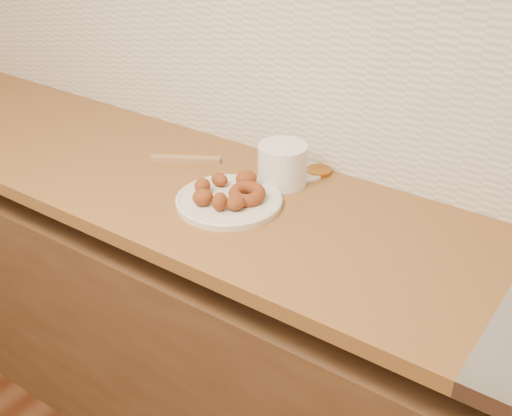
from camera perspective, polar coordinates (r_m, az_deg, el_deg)
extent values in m
cube|color=#BFAE96|center=(1.69, 10.58, 16.67)|extent=(4.00, 0.02, 2.70)
cube|color=brown|center=(1.92, 3.65, -14.41)|extent=(3.60, 0.60, 0.77)
cube|color=brown|center=(1.98, -12.11, 3.99)|extent=(2.30, 0.62, 0.04)
cube|color=silver|center=(1.71, 9.93, 11.74)|extent=(3.60, 0.02, 0.60)
cylinder|color=beige|center=(1.67, -2.42, 0.62)|extent=(0.28, 0.28, 0.02)
torus|color=brown|center=(1.65, -0.83, 1.29)|extent=(0.13, 0.13, 0.04)
ellipsoid|color=brown|center=(1.72, -3.27, 2.53)|extent=(0.05, 0.04, 0.03)
ellipsoid|color=brown|center=(1.68, -4.79, 1.96)|extent=(0.05, 0.05, 0.04)
ellipsoid|color=brown|center=(1.63, -4.75, 0.96)|extent=(0.07, 0.07, 0.04)
ellipsoid|color=brown|center=(1.60, -3.24, 0.58)|extent=(0.05, 0.05, 0.05)
ellipsoid|color=brown|center=(1.71, -0.87, 2.61)|extent=(0.08, 0.08, 0.05)
ellipsoid|color=brown|center=(1.61, -1.85, 0.50)|extent=(0.05, 0.06, 0.04)
cylinder|color=white|center=(1.75, 2.37, 3.91)|extent=(0.17, 0.17, 0.11)
cylinder|color=white|center=(1.83, 4.05, 3.30)|extent=(0.16, 0.16, 0.01)
cylinder|color=#B16B22|center=(1.83, 5.63, 3.30)|extent=(0.09, 0.09, 0.01)
cube|color=#9E7448|center=(1.90, -6.26, 4.32)|extent=(0.19, 0.13, 0.02)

